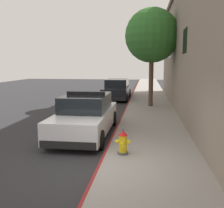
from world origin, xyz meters
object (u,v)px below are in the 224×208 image
fire_hydrant (123,142)px  street_tree (152,36)px  parked_car_silver_ahead (117,90)px  police_cruiser (86,116)px

fire_hydrant → street_tree: (0.92, 9.13, 3.94)m
parked_car_silver_ahead → fire_hydrant: (1.64, -13.03, -0.26)m
police_cruiser → fire_hydrant: 2.96m
parked_car_silver_ahead → fire_hydrant: parked_car_silver_ahead is taller
parked_car_silver_ahead → police_cruiser: bearing=-90.1°
fire_hydrant → street_tree: size_ratio=0.13×
fire_hydrant → street_tree: bearing=84.2°
police_cruiser → parked_car_silver_ahead: police_cruiser is taller
police_cruiser → parked_car_silver_ahead: (0.02, 10.59, -0.00)m
police_cruiser → street_tree: 8.07m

